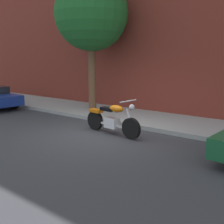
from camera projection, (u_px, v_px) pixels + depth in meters
The scene contains 5 objects.
ground_plane at pixel (99, 134), 8.44m from camera, with size 60.00×60.00×0.00m, color #38383D.
sidewalk at pixel (142, 118), 10.40m from camera, with size 25.31×2.55×0.14m, color #9B9B9B.
building_facade at pixel (165, 1), 10.72m from camera, with size 25.31×0.50×9.09m, color maroon.
motorcycle at pixel (112, 120), 8.39m from camera, with size 2.16×0.70×1.13m.
street_tree at pixel (91, 14), 11.04m from camera, with size 3.01×3.01×5.62m.
Camera 1 is at (5.28, -6.22, 2.31)m, focal length 43.60 mm.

